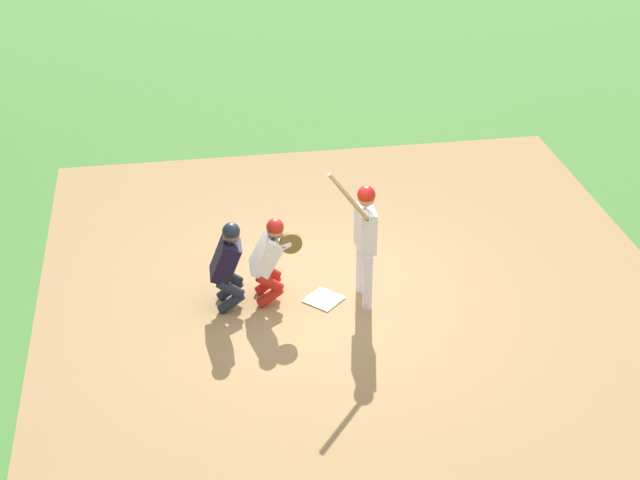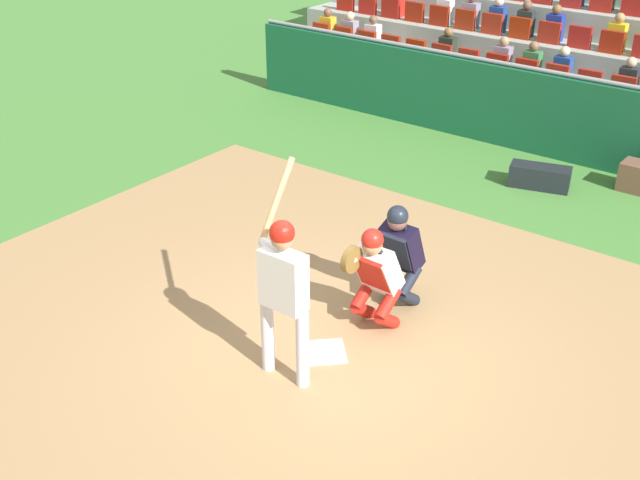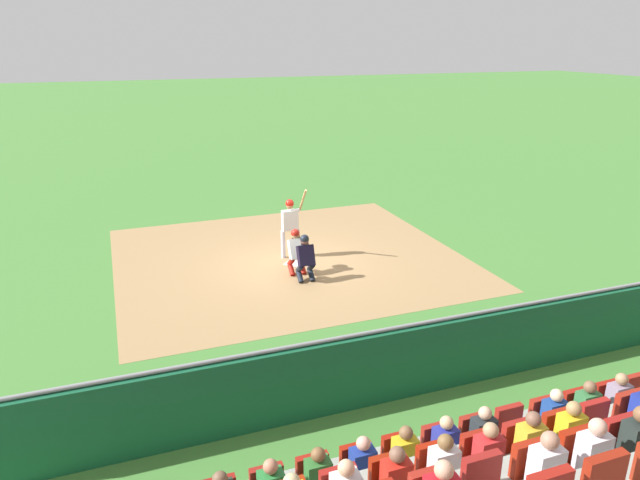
% 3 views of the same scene
% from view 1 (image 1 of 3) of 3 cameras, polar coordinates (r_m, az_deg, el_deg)
% --- Properties ---
extents(ground_plane, '(160.00, 160.00, 0.00)m').
position_cam_1_polar(ground_plane, '(13.35, 0.22, -3.58)').
color(ground_plane, '#447E35').
extents(infield_dirt_patch, '(9.86, 8.91, 0.01)m').
position_cam_1_polar(infield_dirt_patch, '(13.42, 2.34, -3.38)').
color(infield_dirt_patch, '#A27E52').
rests_on(infield_dirt_patch, ground_plane).
extents(home_plate_marker, '(0.62, 0.62, 0.02)m').
position_cam_1_polar(home_plate_marker, '(13.34, 0.22, -3.52)').
color(home_plate_marker, white).
rests_on(home_plate_marker, infield_dirt_patch).
extents(batter_at_plate, '(0.63, 0.69, 2.15)m').
position_cam_1_polar(batter_at_plate, '(12.79, 2.67, 0.50)').
color(batter_at_plate, silver).
rests_on(batter_at_plate, ground_plane).
extents(catcher_crouching, '(0.47, 0.71, 1.27)m').
position_cam_1_polar(catcher_crouching, '(13.01, -2.93, -0.92)').
color(catcher_crouching, '#B41E15').
rests_on(catcher_crouching, ground_plane).
extents(home_plate_umpire, '(0.47, 0.46, 1.30)m').
position_cam_1_polar(home_plate_umpire, '(12.93, -5.44, -1.27)').
color(home_plate_umpire, '#1B202D').
rests_on(home_plate_umpire, ground_plane).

